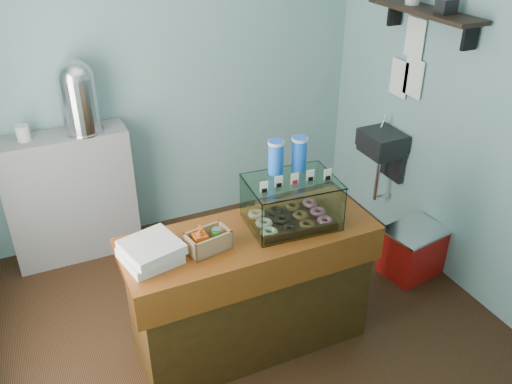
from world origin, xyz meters
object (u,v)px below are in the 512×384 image
counter (250,289)px  display_case (290,196)px  coffee_urn (78,95)px  red_cooler (413,250)px

counter → display_case: (0.30, 0.04, 0.62)m
counter → display_case: bearing=7.4°
display_case → coffee_urn: 1.86m
coffee_urn → counter: bearing=-65.4°
coffee_urn → red_cooler: 2.88m
counter → red_cooler: 1.54m
red_cooler → coffee_urn: bearing=138.9°
counter → coffee_urn: 1.96m
counter → display_case: size_ratio=2.74×
red_cooler → counter: bearing=177.3°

